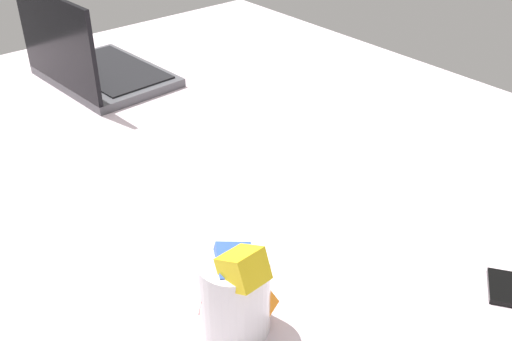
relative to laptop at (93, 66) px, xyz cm
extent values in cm
cube|color=silver|center=(-56.59, -1.56, -13.41)|extent=(180.00, 140.00, 18.00)
cube|color=#4C4C51|center=(0.17, -3.04, -3.41)|extent=(34.25, 24.83, 2.00)
cube|color=black|center=(0.26, -4.54, -2.21)|extent=(29.92, 18.62, 0.40)
cube|color=black|center=(-0.45, 7.94, 8.09)|extent=(33.00, 2.87, 21.00)
cylinder|color=silver|center=(-82.91, 22.67, 1.09)|extent=(9.00, 9.00, 11.00)
cube|color=orange|center=(-84.11, 20.83, -1.16)|extent=(5.54, 6.38, 5.74)
cube|color=red|center=(-81.31, 22.97, 0.93)|extent=(8.90, 8.34, 6.68)
cube|color=blue|center=(-81.57, 21.57, 3.02)|extent=(5.53, 5.89, 4.35)
cube|color=blue|center=(-82.78, 22.66, 5.11)|extent=(7.82, 6.71, 5.95)
cube|color=yellow|center=(-85.29, 23.04, 7.20)|extent=(5.94, 5.09, 5.66)
camera|label=1|loc=(-126.46, 55.63, 53.16)|focal=41.75mm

